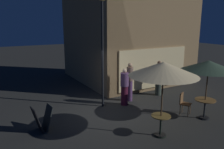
{
  "coord_description": "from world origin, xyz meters",
  "views": [
    {
      "loc": [
        -4.02,
        -7.95,
        3.66
      ],
      "look_at": [
        0.54,
        0.15,
        1.53
      ],
      "focal_mm": 36.94,
      "sensor_mm": 36.0,
      "label": 1
    }
  ],
  "objects_px": {
    "patron_standing_2": "(159,78)",
    "patio_umbrella_1": "(163,69)",
    "cafe_table_1": "(161,122)",
    "patron_standing_0": "(125,87)",
    "menu_sandwich_board": "(42,119)",
    "cafe_chair_0": "(184,102)",
    "patron_standing_1": "(130,82)",
    "street_lamp_near_corner": "(102,26)",
    "cafe_table_0": "(205,104)",
    "patio_umbrella_0": "(209,66)"
  },
  "relations": [
    {
      "from": "patron_standing_2",
      "to": "patio_umbrella_1",
      "type": "bearing_deg",
      "value": 109.05
    },
    {
      "from": "cafe_table_1",
      "to": "patron_standing_0",
      "type": "xyz_separation_m",
      "value": [
        0.53,
        3.03,
        0.35
      ]
    },
    {
      "from": "menu_sandwich_board",
      "to": "patio_umbrella_1",
      "type": "distance_m",
      "value": 4.37
    },
    {
      "from": "menu_sandwich_board",
      "to": "cafe_chair_0",
      "type": "xyz_separation_m",
      "value": [
        5.29,
        -1.31,
        0.09
      ]
    },
    {
      "from": "menu_sandwich_board",
      "to": "cafe_chair_0",
      "type": "relative_size",
      "value": 0.98
    },
    {
      "from": "patron_standing_0",
      "to": "patron_standing_1",
      "type": "height_order",
      "value": "patron_standing_1"
    },
    {
      "from": "street_lamp_near_corner",
      "to": "menu_sandwich_board",
      "type": "xyz_separation_m",
      "value": [
        -2.87,
        -1.07,
        -3.07
      ]
    },
    {
      "from": "cafe_table_0",
      "to": "patio_umbrella_0",
      "type": "distance_m",
      "value": 1.5
    },
    {
      "from": "street_lamp_near_corner",
      "to": "cafe_table_0",
      "type": "distance_m",
      "value": 5.11
    },
    {
      "from": "cafe_table_0",
      "to": "patio_umbrella_1",
      "type": "relative_size",
      "value": 0.31
    },
    {
      "from": "menu_sandwich_board",
      "to": "cafe_chair_0",
      "type": "bearing_deg",
      "value": -19.2
    },
    {
      "from": "cafe_chair_0",
      "to": "cafe_table_1",
      "type": "bearing_deg",
      "value": -93.14
    },
    {
      "from": "patio_umbrella_1",
      "to": "cafe_chair_0",
      "type": "bearing_deg",
      "value": 25.31
    },
    {
      "from": "cafe_table_0",
      "to": "patron_standing_1",
      "type": "bearing_deg",
      "value": 113.46
    },
    {
      "from": "street_lamp_near_corner",
      "to": "patio_umbrella_0",
      "type": "relative_size",
      "value": 2.12
    },
    {
      "from": "menu_sandwich_board",
      "to": "patron_standing_0",
      "type": "bearing_deg",
      "value": 6.09
    },
    {
      "from": "cafe_table_1",
      "to": "patron_standing_0",
      "type": "relative_size",
      "value": 0.43
    },
    {
      "from": "street_lamp_near_corner",
      "to": "patron_standing_0",
      "type": "height_order",
      "value": "street_lamp_near_corner"
    },
    {
      "from": "menu_sandwich_board",
      "to": "cafe_chair_0",
      "type": "height_order",
      "value": "cafe_chair_0"
    },
    {
      "from": "street_lamp_near_corner",
      "to": "patron_standing_0",
      "type": "bearing_deg",
      "value": -18.42
    },
    {
      "from": "cafe_chair_0",
      "to": "patron_standing_2",
      "type": "relative_size",
      "value": 0.49
    },
    {
      "from": "menu_sandwich_board",
      "to": "patron_standing_0",
      "type": "height_order",
      "value": "patron_standing_0"
    },
    {
      "from": "patio_umbrella_0",
      "to": "cafe_table_0",
      "type": "bearing_deg",
      "value": 180.0
    },
    {
      "from": "cafe_table_1",
      "to": "patio_umbrella_1",
      "type": "distance_m",
      "value": 1.75
    },
    {
      "from": "cafe_table_1",
      "to": "patio_umbrella_0",
      "type": "bearing_deg",
      "value": 5.84
    },
    {
      "from": "street_lamp_near_corner",
      "to": "patron_standing_0",
      "type": "relative_size",
      "value": 2.91
    },
    {
      "from": "menu_sandwich_board",
      "to": "patron_standing_2",
      "type": "relative_size",
      "value": 0.49
    },
    {
      "from": "street_lamp_near_corner",
      "to": "cafe_table_1",
      "type": "relative_size",
      "value": 6.77
    },
    {
      "from": "patio_umbrella_0",
      "to": "patron_standing_1",
      "type": "distance_m",
      "value": 3.61
    },
    {
      "from": "patron_standing_0",
      "to": "patio_umbrella_1",
      "type": "bearing_deg",
      "value": -91.84
    },
    {
      "from": "menu_sandwich_board",
      "to": "patron_standing_1",
      "type": "xyz_separation_m",
      "value": [
        4.31,
        1.12,
        0.49
      ]
    },
    {
      "from": "cafe_table_0",
      "to": "patron_standing_2",
      "type": "height_order",
      "value": "patron_standing_2"
    },
    {
      "from": "cafe_chair_0",
      "to": "patron_standing_0",
      "type": "relative_size",
      "value": 0.53
    },
    {
      "from": "cafe_table_1",
      "to": "patron_standing_2",
      "type": "distance_m",
      "value": 4.43
    },
    {
      "from": "cafe_chair_0",
      "to": "patio_umbrella_0",
      "type": "bearing_deg",
      "value": 0.0
    },
    {
      "from": "menu_sandwich_board",
      "to": "street_lamp_near_corner",
      "type": "bearing_deg",
      "value": 15.19
    },
    {
      "from": "cafe_table_0",
      "to": "cafe_table_1",
      "type": "height_order",
      "value": "cafe_table_0"
    },
    {
      "from": "cafe_table_0",
      "to": "patron_standing_0",
      "type": "relative_size",
      "value": 0.46
    },
    {
      "from": "patio_umbrella_1",
      "to": "patron_standing_1",
      "type": "relative_size",
      "value": 1.36
    },
    {
      "from": "patron_standing_0",
      "to": "patron_standing_2",
      "type": "xyz_separation_m",
      "value": [
        2.28,
        0.38,
        0.06
      ]
    },
    {
      "from": "menu_sandwich_board",
      "to": "patron_standing_2",
      "type": "height_order",
      "value": "patron_standing_2"
    },
    {
      "from": "patio_umbrella_0",
      "to": "patron_standing_0",
      "type": "xyz_separation_m",
      "value": [
        -1.88,
        2.79,
        -1.24
      ]
    },
    {
      "from": "patio_umbrella_1",
      "to": "patron_standing_0",
      "type": "height_order",
      "value": "patio_umbrella_1"
    },
    {
      "from": "cafe_table_1",
      "to": "cafe_table_0",
      "type": "bearing_deg",
      "value": 5.84
    },
    {
      "from": "cafe_chair_0",
      "to": "patron_standing_2",
      "type": "bearing_deg",
      "value": 133.83
    },
    {
      "from": "cafe_table_1",
      "to": "patron_standing_1",
      "type": "xyz_separation_m",
      "value": [
        1.05,
        3.39,
        0.45
      ]
    },
    {
      "from": "cafe_table_0",
      "to": "patron_standing_1",
      "type": "height_order",
      "value": "patron_standing_1"
    },
    {
      "from": "cafe_table_1",
      "to": "patio_umbrella_0",
      "type": "distance_m",
      "value": 2.9
    },
    {
      "from": "cafe_chair_0",
      "to": "patron_standing_2",
      "type": "height_order",
      "value": "patron_standing_2"
    },
    {
      "from": "patio_umbrella_0",
      "to": "patron_standing_2",
      "type": "xyz_separation_m",
      "value": [
        0.4,
        3.16,
        -1.19
      ]
    }
  ]
}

